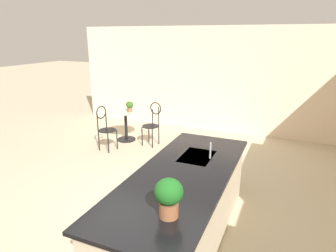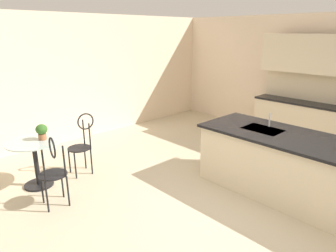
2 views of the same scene
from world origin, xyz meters
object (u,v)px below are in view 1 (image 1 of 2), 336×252
bistro_table (126,122)px  chair_by_island (152,122)px  potted_plant_counter_far (169,196)px  chair_near_window (105,126)px  potted_plant_on_table (130,106)px

bistro_table → chair_by_island: chair_by_island is taller
chair_by_island → potted_plant_counter_far: (3.68, 1.98, 0.56)m
chair_near_window → potted_plant_counter_far: 4.11m
chair_by_island → potted_plant_on_table: 0.69m
chair_near_window → potted_plant_on_table: 0.84m
chair_by_island → chair_near_window: bearing=-48.7°
chair_by_island → potted_plant_counter_far: 4.22m
potted_plant_on_table → potted_plant_counter_far: size_ratio=0.67×
bistro_table → chair_near_window: 0.79m
chair_near_window → potted_plant_on_table: (-0.76, 0.18, 0.31)m
chair_near_window → chair_by_island: size_ratio=1.00×
chair_near_window → chair_by_island: 1.06m
bistro_table → chair_near_window: bearing=-3.4°
potted_plant_on_table → potted_plant_counter_far: potted_plant_counter_far is taller
chair_near_window → chair_by_island: bearing=131.3°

